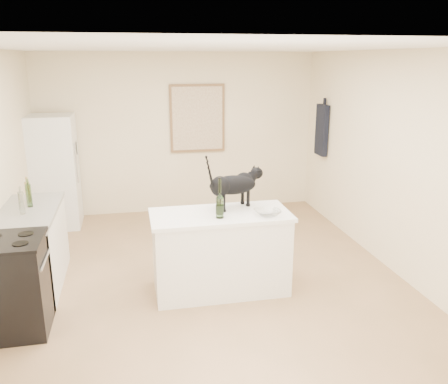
{
  "coord_description": "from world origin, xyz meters",
  "views": [
    {
      "loc": [
        -0.82,
        -4.82,
        2.5
      ],
      "look_at": [
        0.15,
        -0.15,
        1.12
      ],
      "focal_mm": 37.22,
      "sensor_mm": 36.0,
      "label": 1
    }
  ],
  "objects_px": {
    "stove": "(13,287)",
    "black_cat": "(233,187)",
    "wine_bottle": "(220,200)",
    "glass_bowl": "(268,213)",
    "fridge": "(54,172)"
  },
  "relations": [
    {
      "from": "stove",
      "to": "wine_bottle",
      "type": "xyz_separation_m",
      "value": [
        2.02,
        0.26,
        0.64
      ]
    },
    {
      "from": "wine_bottle",
      "to": "glass_bowl",
      "type": "bearing_deg",
      "value": -4.19
    },
    {
      "from": "fridge",
      "to": "glass_bowl",
      "type": "relative_size",
      "value": 6.38
    },
    {
      "from": "stove",
      "to": "wine_bottle",
      "type": "height_order",
      "value": "wine_bottle"
    },
    {
      "from": "black_cat",
      "to": "glass_bowl",
      "type": "bearing_deg",
      "value": -72.0
    },
    {
      "from": "black_cat",
      "to": "wine_bottle",
      "type": "distance_m",
      "value": 0.36
    },
    {
      "from": "black_cat",
      "to": "wine_bottle",
      "type": "height_order",
      "value": "black_cat"
    },
    {
      "from": "fridge",
      "to": "black_cat",
      "type": "bearing_deg",
      "value": -47.21
    },
    {
      "from": "stove",
      "to": "black_cat",
      "type": "distance_m",
      "value": 2.39
    },
    {
      "from": "black_cat",
      "to": "glass_bowl",
      "type": "distance_m",
      "value": 0.49
    },
    {
      "from": "wine_bottle",
      "to": "glass_bowl",
      "type": "xyz_separation_m",
      "value": [
        0.51,
        -0.04,
        -0.16
      ]
    },
    {
      "from": "stove",
      "to": "black_cat",
      "type": "bearing_deg",
      "value": 14.02
    },
    {
      "from": "stove",
      "to": "fridge",
      "type": "xyz_separation_m",
      "value": [
        0.0,
        2.95,
        0.4
      ]
    },
    {
      "from": "black_cat",
      "to": "wine_bottle",
      "type": "relative_size",
      "value": 1.76
    },
    {
      "from": "fridge",
      "to": "stove",
      "type": "bearing_deg",
      "value": -90.0
    }
  ]
}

